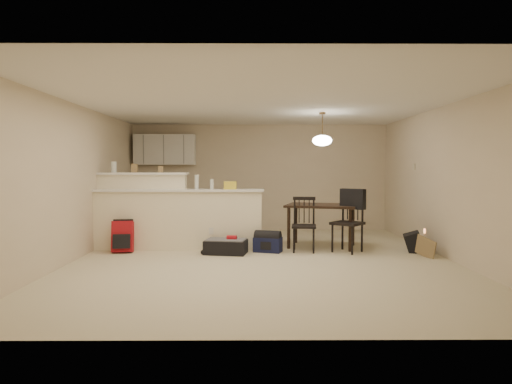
{
  "coord_description": "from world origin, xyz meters",
  "views": [
    {
      "loc": [
        -0.15,
        -7.32,
        1.47
      ],
      "look_at": [
        -0.1,
        0.7,
        1.05
      ],
      "focal_mm": 32.0,
      "sensor_mm": 36.0,
      "label": 1
    }
  ],
  "objects_px": {
    "pendant_lamp": "(322,140)",
    "dining_chair_far": "(347,221)",
    "dining_chair_near": "(304,225)",
    "suitcase": "(226,247)",
    "dining_table": "(322,210)",
    "red_backpack": "(123,237)",
    "navy_duffel": "(268,245)",
    "black_daypack": "(414,242)"
  },
  "relations": [
    {
      "from": "dining_table",
      "to": "suitcase",
      "type": "relative_size",
      "value": 2.1
    },
    {
      "from": "dining_table",
      "to": "black_daypack",
      "type": "relative_size",
      "value": 3.85
    },
    {
      "from": "navy_duffel",
      "to": "black_daypack",
      "type": "xyz_separation_m",
      "value": [
        2.57,
        0.0,
        0.04
      ]
    },
    {
      "from": "pendant_lamp",
      "to": "dining_chair_far",
      "type": "xyz_separation_m",
      "value": [
        0.37,
        -0.52,
        -1.45
      ]
    },
    {
      "from": "dining_chair_far",
      "to": "suitcase",
      "type": "distance_m",
      "value": 2.16
    },
    {
      "from": "pendant_lamp",
      "to": "navy_duffel",
      "type": "bearing_deg",
      "value": -153.69
    },
    {
      "from": "pendant_lamp",
      "to": "suitcase",
      "type": "xyz_separation_m",
      "value": [
        -1.74,
        -0.66,
        -1.87
      ]
    },
    {
      "from": "dining_chair_far",
      "to": "black_daypack",
      "type": "relative_size",
      "value": 2.85
    },
    {
      "from": "dining_table",
      "to": "navy_duffel",
      "type": "height_order",
      "value": "dining_table"
    },
    {
      "from": "dining_table",
      "to": "pendant_lamp",
      "type": "xyz_separation_m",
      "value": [
        -0.0,
        0.0,
        1.29
      ]
    },
    {
      "from": "dining_chair_near",
      "to": "navy_duffel",
      "type": "bearing_deg",
      "value": -170.54
    },
    {
      "from": "dining_table",
      "to": "red_backpack",
      "type": "bearing_deg",
      "value": -155.64
    },
    {
      "from": "navy_duffel",
      "to": "red_backpack",
      "type": "bearing_deg",
      "value": -162.17
    },
    {
      "from": "dining_chair_far",
      "to": "black_daypack",
      "type": "height_order",
      "value": "dining_chair_far"
    },
    {
      "from": "pendant_lamp",
      "to": "dining_chair_near",
      "type": "xyz_separation_m",
      "value": [
        -0.38,
        -0.48,
        -1.51
      ]
    },
    {
      "from": "suitcase",
      "to": "navy_duffel",
      "type": "height_order",
      "value": "navy_duffel"
    },
    {
      "from": "dining_chair_near",
      "to": "dining_table",
      "type": "bearing_deg",
      "value": 58.36
    },
    {
      "from": "dining_table",
      "to": "dining_chair_near",
      "type": "relative_size",
      "value": 1.52
    },
    {
      "from": "dining_chair_far",
      "to": "pendant_lamp",
      "type": "bearing_deg",
      "value": 165.32
    },
    {
      "from": "dining_chair_far",
      "to": "suitcase",
      "type": "xyz_separation_m",
      "value": [
        -2.12,
        -0.14,
        -0.42
      ]
    },
    {
      "from": "dining_table",
      "to": "navy_duffel",
      "type": "xyz_separation_m",
      "value": [
        -1.02,
        -0.5,
        -0.57
      ]
    },
    {
      "from": "dining_chair_far",
      "to": "dining_chair_near",
      "type": "bearing_deg",
      "value": -143.72
    },
    {
      "from": "suitcase",
      "to": "black_daypack",
      "type": "xyz_separation_m",
      "value": [
        3.29,
        0.16,
        0.05
      ]
    },
    {
      "from": "dining_chair_far",
      "to": "navy_duffel",
      "type": "bearing_deg",
      "value": -140.99
    },
    {
      "from": "dining_chair_near",
      "to": "dining_chair_far",
      "type": "xyz_separation_m",
      "value": [
        0.75,
        -0.05,
        0.06
      ]
    },
    {
      "from": "dining_table",
      "to": "dining_chair_near",
      "type": "bearing_deg",
      "value": -112.38
    },
    {
      "from": "suitcase",
      "to": "red_backpack",
      "type": "relative_size",
      "value": 1.3
    },
    {
      "from": "pendant_lamp",
      "to": "suitcase",
      "type": "distance_m",
      "value": 2.64
    },
    {
      "from": "pendant_lamp",
      "to": "black_daypack",
      "type": "bearing_deg",
      "value": -17.99
    },
    {
      "from": "dining_chair_near",
      "to": "dining_chair_far",
      "type": "height_order",
      "value": "dining_chair_far"
    },
    {
      "from": "dining_table",
      "to": "red_backpack",
      "type": "height_order",
      "value": "dining_table"
    },
    {
      "from": "dining_chair_near",
      "to": "suitcase",
      "type": "relative_size",
      "value": 1.37
    },
    {
      "from": "dining_chair_near",
      "to": "suitcase",
      "type": "xyz_separation_m",
      "value": [
        -1.36,
        -0.18,
        -0.36
      ]
    },
    {
      "from": "red_backpack",
      "to": "black_daypack",
      "type": "relative_size",
      "value": 1.42
    },
    {
      "from": "dining_table",
      "to": "suitcase",
      "type": "height_order",
      "value": "dining_table"
    },
    {
      "from": "black_daypack",
      "to": "dining_chair_near",
      "type": "bearing_deg",
      "value": 105.45
    },
    {
      "from": "dining_chair_near",
      "to": "black_daypack",
      "type": "height_order",
      "value": "dining_chair_near"
    },
    {
      "from": "dining_chair_far",
      "to": "navy_duffel",
      "type": "distance_m",
      "value": 1.45
    },
    {
      "from": "dining_chair_far",
      "to": "red_backpack",
      "type": "xyz_separation_m",
      "value": [
        -3.93,
        0.02,
        -0.27
      ]
    },
    {
      "from": "dining_table",
      "to": "dining_chair_far",
      "type": "distance_m",
      "value": 0.66
    },
    {
      "from": "pendant_lamp",
      "to": "black_daypack",
      "type": "distance_m",
      "value": 2.44
    },
    {
      "from": "dining_table",
      "to": "dining_chair_far",
      "type": "xyz_separation_m",
      "value": [
        0.37,
        -0.52,
        -0.16
      ]
    }
  ]
}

